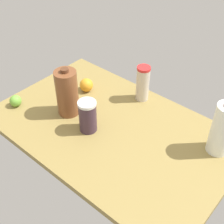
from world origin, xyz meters
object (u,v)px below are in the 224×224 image
orange_near_front (86,85)px  chocolate_milk_jug (67,93)px  lime_loose (16,101)px  milk_jug (223,129)px  shaker_bottle (88,116)px  tumbler_cup (143,83)px

orange_near_front → chocolate_milk_jug: bearing=108.2°
chocolate_milk_jug → lime_loose: (25.53, 14.96, -9.35)cm
milk_jug → chocolate_milk_jug: bearing=19.8°
milk_jug → lime_loose: size_ratio=4.35×
lime_loose → milk_jug: bearing=-157.3°
shaker_bottle → orange_near_front: bearing=-43.9°
milk_jug → lime_loose: bearing=22.7°
lime_loose → orange_near_front: bearing=-118.7°
milk_jug → orange_near_front: milk_jug is taller
tumbler_cup → orange_near_front: size_ratio=2.63×
chocolate_milk_jug → milk_jug: milk_jug is taller
chocolate_milk_jug → orange_near_front: (6.52, -19.81, -8.65)cm
orange_near_front → milk_jug: bearing=-175.7°
shaker_bottle → milk_jug: 61.61cm
chocolate_milk_jug → tumbler_cup: bearing=-122.4°
orange_near_front → tumbler_cup: bearing=-152.7°
tumbler_cup → lime_loose: tumbler_cup is taller
milk_jug → orange_near_front: size_ratio=3.55×
chocolate_milk_jug → orange_near_front: chocolate_milk_jug is taller
orange_near_front → lime_loose: bearing=61.3°
shaker_bottle → chocolate_milk_jug: chocolate_milk_jug is taller
tumbler_cup → lime_loose: bearing=46.2°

